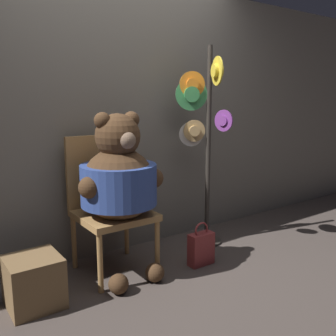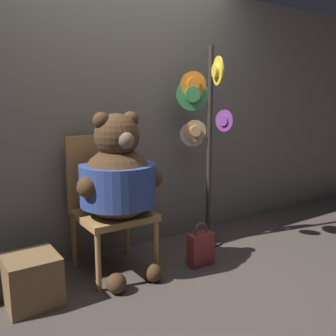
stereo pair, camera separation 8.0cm
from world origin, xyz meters
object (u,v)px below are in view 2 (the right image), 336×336
Objects in this scene: hat_display_rack at (204,132)px; handbag_on_ground at (201,248)px; teddy_bear at (118,180)px; chair at (108,200)px.

handbag_on_ground is (-0.30, -0.35, -0.93)m from hat_display_rack.
teddy_bear is at bearing 160.80° from handbag_on_ground.
chair is at bearing 176.18° from hat_display_rack.
chair is 0.87m from handbag_on_ground.
hat_display_rack is at bearing 49.40° from handbag_on_ground.
hat_display_rack is at bearing -3.82° from chair.
chair is 0.59× the size of hat_display_rack.
handbag_on_ground is (0.64, -0.41, -0.42)m from chair.
teddy_bear is at bearing -88.43° from chair.
hat_display_rack reaches higher than chair.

